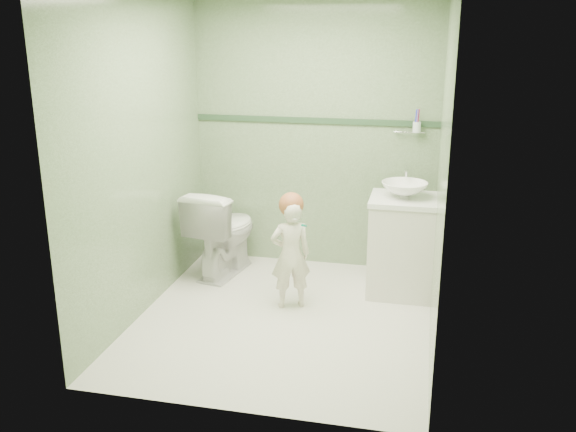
# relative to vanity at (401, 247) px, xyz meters

# --- Properties ---
(ground) EXTENTS (2.50, 2.50, 0.00)m
(ground) POSITION_rel_vanity_xyz_m (-0.84, -0.70, -0.40)
(ground) COLOR silver
(ground) RESTS_ON ground
(room_shell) EXTENTS (2.50, 2.54, 2.40)m
(room_shell) POSITION_rel_vanity_xyz_m (-0.84, -0.70, 0.80)
(room_shell) COLOR gray
(room_shell) RESTS_ON ground
(trim_stripe) EXTENTS (2.20, 0.02, 0.05)m
(trim_stripe) POSITION_rel_vanity_xyz_m (-0.84, 0.54, 0.95)
(trim_stripe) COLOR #2B482E
(trim_stripe) RESTS_ON room_shell
(vanity) EXTENTS (0.52, 0.50, 0.80)m
(vanity) POSITION_rel_vanity_xyz_m (0.00, 0.00, 0.00)
(vanity) COLOR silver
(vanity) RESTS_ON ground
(counter) EXTENTS (0.54, 0.52, 0.04)m
(counter) POSITION_rel_vanity_xyz_m (0.00, 0.00, 0.41)
(counter) COLOR white
(counter) RESTS_ON vanity
(basin) EXTENTS (0.37, 0.37, 0.13)m
(basin) POSITION_rel_vanity_xyz_m (0.00, 0.00, 0.49)
(basin) COLOR white
(basin) RESTS_ON counter
(faucet) EXTENTS (0.03, 0.13, 0.18)m
(faucet) POSITION_rel_vanity_xyz_m (0.00, 0.19, 0.57)
(faucet) COLOR silver
(faucet) RESTS_ON counter
(cup_holder) EXTENTS (0.26, 0.07, 0.21)m
(cup_holder) POSITION_rel_vanity_xyz_m (0.05, 0.48, 0.93)
(cup_holder) COLOR silver
(cup_holder) RESTS_ON room_shell
(toilet) EXTENTS (0.57, 0.84, 0.79)m
(toilet) POSITION_rel_vanity_xyz_m (-1.58, 0.10, -0.00)
(toilet) COLOR white
(toilet) RESTS_ON ground
(toddler) EXTENTS (0.38, 0.32, 0.87)m
(toddler) POSITION_rel_vanity_xyz_m (-0.84, -0.47, 0.04)
(toddler) COLOR beige
(toddler) RESTS_ON ground
(hair_cap) EXTENTS (0.19, 0.19, 0.19)m
(hair_cap) POSITION_rel_vanity_xyz_m (-0.84, -0.44, 0.44)
(hair_cap) COLOR #9D5731
(hair_cap) RESTS_ON toddler
(teal_toothbrush) EXTENTS (0.10, 0.14, 0.08)m
(teal_toothbrush) POSITION_rel_vanity_xyz_m (-0.72, -0.55, 0.32)
(teal_toothbrush) COLOR #037F68
(teal_toothbrush) RESTS_ON toddler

